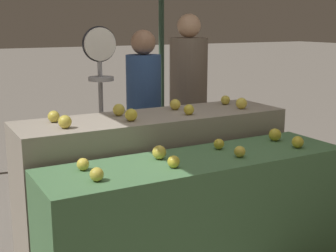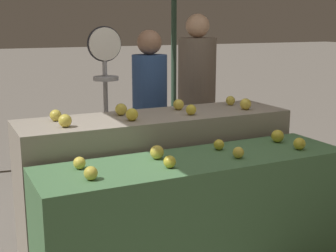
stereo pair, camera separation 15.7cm
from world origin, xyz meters
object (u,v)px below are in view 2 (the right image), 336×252
(produce_scale, at_px, (106,83))
(wooden_crate_side, at_px, (316,197))
(person_customer_left, at_px, (197,90))
(person_vendor_at_scale, at_px, (150,107))

(produce_scale, xyz_separation_m, wooden_crate_side, (1.57, -0.74, -0.96))
(person_customer_left, distance_m, wooden_crate_side, 1.52)
(produce_scale, bearing_deg, wooden_crate_side, -25.37)
(person_customer_left, bearing_deg, produce_scale, 16.27)
(person_vendor_at_scale, bearing_deg, produce_scale, 4.96)
(produce_scale, height_order, person_vendor_at_scale, produce_scale)
(produce_scale, relative_size, wooden_crate_side, 3.72)
(person_vendor_at_scale, distance_m, wooden_crate_side, 1.60)
(person_vendor_at_scale, bearing_deg, wooden_crate_side, 130.50)
(wooden_crate_side, bearing_deg, person_vendor_at_scale, 142.28)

